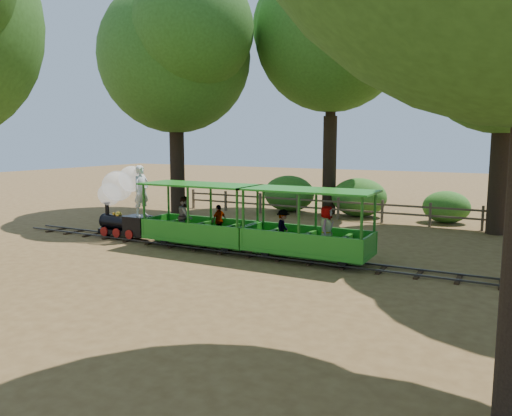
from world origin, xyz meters
The scene contains 12 objects.
ground centered at (0.00, 0.00, 0.00)m, with size 90.00×90.00×0.00m, color olive.
track centered at (0.00, 0.00, 0.07)m, with size 22.00×1.00×0.10m.
locomotive centered at (-6.49, 0.08, 1.56)m, with size 2.36×1.11×2.75m.
carriage_front centered at (-3.12, 0.00, 0.84)m, with size 3.98×1.62×2.07m.
carriage_rear centered at (0.76, 0.00, 0.84)m, with size 3.98×1.62×2.07m.
oak_nw centered at (-8.54, 6.10, 7.83)m, with size 8.90×7.83×11.03m.
oak_nc centered at (-2.04, 9.60, 8.87)m, with size 9.05×7.96×12.13m.
oak_ne centered at (5.47, 7.59, 7.33)m, with size 8.00×7.04×10.21m.
fence centered at (0.00, 8.00, 0.58)m, with size 18.10×0.10×1.00m.
shrub_west centered at (-4.05, 9.30, 0.91)m, with size 2.62×2.01×1.81m, color #2D6B1E.
shrub_mid_w centered at (-0.43, 9.30, 0.91)m, with size 2.62×2.01×1.81m, color #2D6B1E.
shrub_mid_e centered at (3.45, 9.30, 0.70)m, with size 2.01×1.55×1.39m, color #2D6B1E.
Camera 1 is at (6.29, -13.52, 3.61)m, focal length 35.00 mm.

